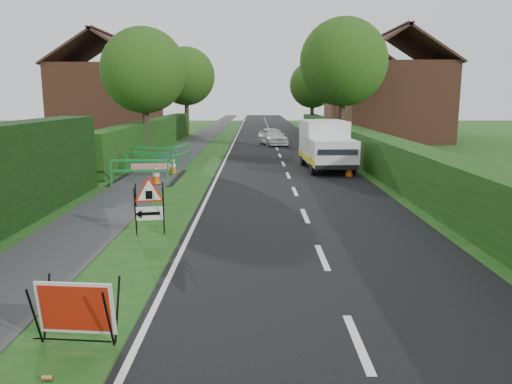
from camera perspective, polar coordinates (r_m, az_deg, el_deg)
name	(u,v)px	position (r m, az deg, el deg)	size (l,w,h in m)	color
ground	(190,276)	(9.10, -7.58, -9.48)	(120.00, 120.00, 0.00)	#164914
road_surface	(271,134)	(43.60, 1.69, 6.68)	(6.00, 90.00, 0.02)	black
footpath	(207,134)	(43.78, -5.57, 6.65)	(2.00, 90.00, 0.02)	#2D2D30
hedge_west_far	(155,149)	(31.24, -11.51, 4.82)	(1.00, 24.00, 1.80)	#14380F
hedge_east	(363,162)	(25.23, 12.14, 3.41)	(1.20, 50.00, 1.50)	#14380F
house_west	(108,100)	(40.05, -16.52, 10.02)	(7.50, 7.40, 7.88)	brown
house_east_a	(392,100)	(37.76, 15.26, 10.06)	(7.50, 7.40, 7.88)	brown
house_east_b	(364,99)	(51.61, 12.24, 10.30)	(7.50, 7.40, 7.88)	brown
tree_nw	(144,71)	(27.12, -12.71, 13.39)	(4.40, 4.40, 6.70)	#2D2116
tree_ne	(343,62)	(30.97, 9.96, 14.41)	(5.20, 5.20, 7.79)	#2D2116
tree_fw	(186,76)	(42.89, -8.01, 12.96)	(4.80, 4.80, 7.24)	#2D2116
tree_fe	(313,85)	(46.77, 6.49, 12.06)	(4.20, 4.20, 6.33)	#2D2116
red_rect_sign	(76,309)	(6.90, -19.93, -12.50)	(1.04, 0.69, 0.85)	black
triangle_sign	(148,201)	(11.62, -12.29, -1.05)	(0.92, 0.92, 1.16)	black
works_van	(326,144)	(22.14, 7.99, 5.46)	(2.04, 4.71, 2.11)	silver
traffic_cone_0	(349,167)	(20.22, 10.61, 2.81)	(0.38, 0.38, 0.79)	black
traffic_cone_1	(348,158)	(23.25, 10.46, 3.84)	(0.38, 0.38, 0.79)	black
traffic_cone_2	(322,153)	(25.06, 7.60, 4.41)	(0.38, 0.38, 0.79)	black
traffic_cone_3	(156,174)	(18.49, -11.36, 2.04)	(0.38, 0.38, 0.79)	black
traffic_cone_4	(173,165)	(20.80, -9.50, 3.06)	(0.38, 0.38, 0.79)	black
ped_barrier_0	(140,168)	(18.34, -13.17, 2.65)	(2.08, 0.53, 1.00)	#167E34
ped_barrier_1	(150,160)	(20.63, -12.07, 3.58)	(2.08, 0.85, 1.00)	#167E34
ped_barrier_2	(156,154)	(22.75, -11.41, 4.26)	(2.09, 0.74, 1.00)	#167E34
ped_barrier_3	(181,152)	(23.39, -8.59, 4.52)	(0.78, 2.09, 1.00)	#167E34
redwhite_plank	(151,178)	(20.16, -11.92, 1.61)	(1.50, 0.04, 0.25)	red
litter_can	(48,381)	(6.44, -22.71, -19.28)	(0.07, 0.07, 0.12)	#BF7F4C
hatchback_car	(273,136)	(33.08, 1.93, 6.37)	(1.38, 3.43, 1.17)	silver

